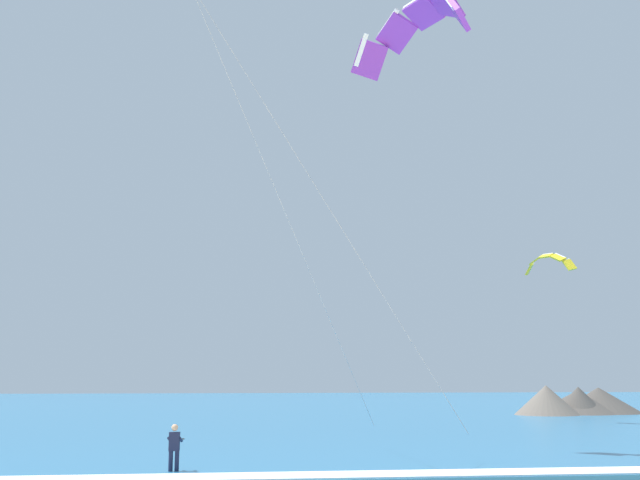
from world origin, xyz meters
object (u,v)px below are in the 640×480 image
kite_primary (415,25)px  kitesurfer (174,448)px  kite_distant (548,261)px  surfboard (173,477)px

kite_primary → kitesurfer: bearing=-156.1°
kitesurfer → kite_distant: kite_distant is taller
surfboard → kite_distant: kite_distant is taller
kitesurfer → kite_distant: 34.42m
kitesurfer → surfboard: bearing=-95.1°
kitesurfer → kite_distant: size_ratio=0.51×
surfboard → kite_distant: (23.22, 23.42, 10.82)m
kitesurfer → kite_primary: size_ratio=0.09×
kite_primary → kite_distant: 24.75m
kite_primary → surfboard: bearing=-156.0°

